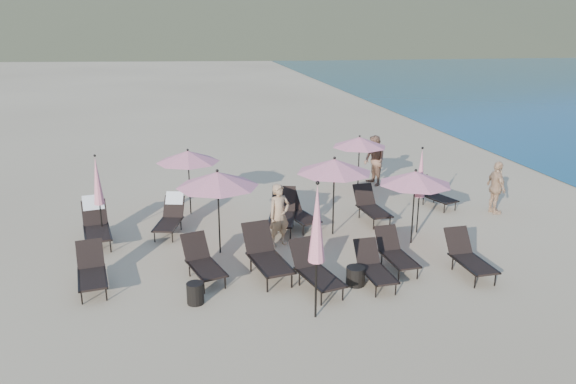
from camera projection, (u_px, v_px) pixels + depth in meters
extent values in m
plane|color=#D6BA8C|center=(356.00, 278.00, 13.12)|extent=(800.00, 800.00, 0.00)
cone|color=brown|center=(486.00, 3.00, 352.94)|extent=(280.00, 280.00, 32.00)
cube|color=black|center=(92.00, 279.00, 12.29)|extent=(0.77, 1.23, 0.05)
cube|color=black|center=(90.00, 254.00, 12.90)|extent=(0.66, 0.52, 0.59)
cylinder|color=black|center=(82.00, 298.00, 11.83)|extent=(0.03, 0.03, 0.32)
cylinder|color=black|center=(81.00, 278.00, 12.71)|extent=(0.03, 0.03, 0.32)
cylinder|color=black|center=(106.00, 294.00, 12.00)|extent=(0.03, 0.03, 0.32)
cylinder|color=black|center=(104.00, 275.00, 12.88)|extent=(0.03, 0.03, 0.32)
cube|color=black|center=(78.00, 280.00, 12.24)|extent=(0.25, 1.28, 0.04)
cube|color=black|center=(106.00, 276.00, 12.43)|extent=(0.25, 1.28, 0.04)
cube|color=black|center=(207.00, 269.00, 12.77)|extent=(0.90, 1.27, 0.05)
cube|color=black|center=(195.00, 246.00, 13.34)|extent=(0.70, 0.59, 0.59)
cylinder|color=black|center=(204.00, 287.00, 12.30)|extent=(0.03, 0.03, 0.33)
cylinder|color=black|center=(190.00, 270.00, 13.14)|extent=(0.03, 0.03, 0.33)
cylinder|color=black|center=(225.00, 282.00, 12.52)|extent=(0.03, 0.03, 0.33)
cylinder|color=black|center=(210.00, 266.00, 13.36)|extent=(0.03, 0.03, 0.33)
cube|color=black|center=(194.00, 271.00, 12.68)|extent=(0.41, 1.25, 0.04)
cube|color=black|center=(218.00, 266.00, 12.93)|extent=(0.41, 1.25, 0.04)
cube|color=black|center=(271.00, 264.00, 12.91)|extent=(0.93, 1.45, 0.06)
cube|color=black|center=(258.00, 237.00, 13.61)|extent=(0.78, 0.63, 0.69)
cylinder|color=black|center=(267.00, 284.00, 12.37)|extent=(0.04, 0.04, 0.38)
cylinder|color=black|center=(251.00, 264.00, 13.39)|extent=(0.04, 0.04, 0.38)
cylinder|color=black|center=(292.00, 280.00, 12.57)|extent=(0.04, 0.04, 0.38)
cylinder|color=black|center=(274.00, 260.00, 13.60)|extent=(0.04, 0.04, 0.38)
cube|color=black|center=(256.00, 265.00, 12.83)|extent=(0.33, 1.49, 0.04)
cube|color=black|center=(283.00, 260.00, 13.07)|extent=(0.33, 1.49, 0.04)
cube|color=black|center=(321.00, 278.00, 12.28)|extent=(0.90, 1.32, 0.05)
cube|color=black|center=(304.00, 253.00, 12.89)|extent=(0.72, 0.60, 0.62)
cylinder|color=black|center=(321.00, 298.00, 11.79)|extent=(0.04, 0.04, 0.34)
cylinder|color=black|center=(299.00, 278.00, 12.69)|extent=(0.04, 0.04, 0.34)
cylinder|color=black|center=(343.00, 293.00, 12.00)|extent=(0.04, 0.04, 0.34)
cylinder|color=black|center=(320.00, 274.00, 12.90)|extent=(0.04, 0.04, 0.34)
cube|color=black|center=(308.00, 280.00, 12.19)|extent=(0.37, 1.33, 0.04)
cube|color=black|center=(332.00, 275.00, 12.44)|extent=(0.37, 1.33, 0.04)
cube|color=black|center=(378.00, 274.00, 12.56)|extent=(0.61, 1.10, 0.04)
cube|color=black|center=(367.00, 251.00, 13.15)|extent=(0.57, 0.43, 0.55)
cylinder|color=black|center=(376.00, 291.00, 12.14)|extent=(0.03, 0.03, 0.30)
cylinder|color=black|center=(360.00, 273.00, 12.99)|extent=(0.03, 0.03, 0.30)
cylinder|color=black|center=(396.00, 289.00, 12.24)|extent=(0.03, 0.03, 0.30)
cylinder|color=black|center=(379.00, 271.00, 13.10)|extent=(0.03, 0.03, 0.30)
cube|color=black|center=(366.00, 275.00, 12.53)|extent=(0.10, 1.21, 0.04)
cube|color=black|center=(388.00, 272.00, 12.66)|extent=(0.10, 1.21, 0.04)
cube|color=black|center=(474.00, 264.00, 13.01)|extent=(0.65, 1.19, 0.05)
cube|color=black|center=(458.00, 241.00, 13.66)|extent=(0.62, 0.47, 0.60)
cylinder|color=black|center=(475.00, 281.00, 12.55)|extent=(0.04, 0.04, 0.33)
cylinder|color=black|center=(453.00, 263.00, 13.48)|extent=(0.04, 0.04, 0.33)
cylinder|color=black|center=(495.00, 279.00, 12.66)|extent=(0.04, 0.04, 0.33)
cylinder|color=black|center=(471.00, 261.00, 13.60)|extent=(0.04, 0.04, 0.33)
cube|color=black|center=(462.00, 264.00, 12.99)|extent=(0.09, 1.32, 0.04)
cube|color=black|center=(484.00, 262.00, 13.12)|extent=(0.09, 1.32, 0.04)
cube|color=black|center=(97.00, 234.00, 14.82)|extent=(0.87, 1.36, 0.05)
cube|color=black|center=(94.00, 213.00, 15.48)|extent=(0.73, 0.59, 0.65)
cylinder|color=black|center=(88.00, 249.00, 14.31)|extent=(0.04, 0.04, 0.36)
cylinder|color=black|center=(86.00, 234.00, 15.27)|extent=(0.04, 0.04, 0.36)
cylinder|color=black|center=(110.00, 246.00, 14.50)|extent=(0.04, 0.04, 0.36)
cylinder|color=black|center=(107.00, 232.00, 15.46)|extent=(0.04, 0.04, 0.36)
cube|color=black|center=(85.00, 234.00, 14.75)|extent=(0.30, 1.40, 0.04)
cube|color=black|center=(110.00, 231.00, 14.97)|extent=(0.30, 1.40, 0.04)
cube|color=white|center=(93.00, 203.00, 15.54)|extent=(0.61, 0.39, 0.39)
cube|color=black|center=(168.00, 225.00, 15.56)|extent=(0.84, 1.23, 0.05)
cube|color=black|center=(174.00, 207.00, 16.20)|extent=(0.67, 0.56, 0.58)
cylinder|color=black|center=(155.00, 237.00, 15.17)|extent=(0.03, 0.03, 0.32)
cylinder|color=black|center=(164.00, 224.00, 16.09)|extent=(0.03, 0.03, 0.32)
cylinder|color=black|center=(172.00, 237.00, 15.14)|extent=(0.03, 0.03, 0.32)
cylinder|color=black|center=(181.00, 225.00, 16.07)|extent=(0.03, 0.03, 0.32)
cube|color=black|center=(158.00, 224.00, 15.61)|extent=(0.35, 1.24, 0.04)
cube|color=black|center=(178.00, 224.00, 15.58)|extent=(0.35, 1.24, 0.04)
cube|color=white|center=(175.00, 198.00, 16.26)|extent=(0.56, 0.38, 0.35)
cube|color=black|center=(281.00, 220.00, 15.80)|extent=(1.01, 1.47, 0.06)
cube|color=black|center=(284.00, 199.00, 16.56)|extent=(0.80, 0.67, 0.69)
cylinder|color=black|center=(269.00, 233.00, 15.34)|extent=(0.04, 0.04, 0.38)
cylinder|color=black|center=(273.00, 219.00, 16.44)|extent=(0.04, 0.04, 0.38)
cylinder|color=black|center=(290.00, 234.00, 15.31)|extent=(0.04, 0.04, 0.38)
cylinder|color=black|center=(293.00, 219.00, 16.40)|extent=(0.04, 0.04, 0.38)
cube|color=black|center=(270.00, 218.00, 15.87)|extent=(0.43, 1.46, 0.04)
cube|color=black|center=(293.00, 219.00, 15.82)|extent=(0.43, 1.46, 0.04)
cube|color=black|center=(303.00, 218.00, 16.10)|extent=(0.91, 1.28, 0.05)
cube|color=black|center=(290.00, 201.00, 16.67)|extent=(0.70, 0.59, 0.60)
cylinder|color=black|center=(303.00, 230.00, 15.63)|extent=(0.03, 0.03, 0.33)
cylinder|color=black|center=(287.00, 219.00, 16.47)|extent=(0.03, 0.03, 0.33)
cylinder|color=black|center=(319.00, 227.00, 15.86)|extent=(0.03, 0.03, 0.33)
cylinder|color=black|center=(301.00, 217.00, 16.70)|extent=(0.03, 0.03, 0.33)
cube|color=black|center=(293.00, 218.00, 16.01)|extent=(0.41, 1.26, 0.04)
cube|color=black|center=(310.00, 215.00, 16.27)|extent=(0.41, 1.26, 0.04)
cube|color=black|center=(375.00, 212.00, 16.57)|extent=(0.73, 1.24, 0.05)
cube|color=black|center=(364.00, 195.00, 17.21)|extent=(0.66, 0.51, 0.61)
cylinder|color=black|center=(374.00, 224.00, 16.09)|extent=(0.04, 0.04, 0.34)
cylinder|color=black|center=(359.00, 213.00, 17.03)|extent=(0.04, 0.04, 0.34)
cylinder|color=black|center=(390.00, 222.00, 16.24)|extent=(0.04, 0.04, 0.34)
cylinder|color=black|center=(375.00, 211.00, 17.17)|extent=(0.04, 0.04, 0.34)
cube|color=black|center=(365.00, 212.00, 16.53)|extent=(0.17, 1.34, 0.04)
cube|color=black|center=(383.00, 210.00, 16.69)|extent=(0.17, 1.34, 0.04)
cube|color=black|center=(440.00, 198.00, 17.91)|extent=(0.89, 1.22, 0.05)
cube|color=black|center=(424.00, 185.00, 18.44)|extent=(0.67, 0.58, 0.56)
cylinder|color=black|center=(444.00, 208.00, 17.46)|extent=(0.03, 0.03, 0.31)
cylinder|color=black|center=(423.00, 200.00, 18.24)|extent=(0.03, 0.03, 0.31)
cylinder|color=black|center=(455.00, 206.00, 17.69)|extent=(0.03, 0.03, 0.31)
cylinder|color=black|center=(434.00, 198.00, 18.47)|extent=(0.03, 0.03, 0.31)
cube|color=black|center=(432.00, 199.00, 17.81)|extent=(0.44, 1.17, 0.04)
cube|color=black|center=(445.00, 196.00, 18.07)|extent=(0.44, 1.17, 0.04)
cube|color=black|center=(400.00, 260.00, 13.31)|extent=(0.64, 1.13, 0.05)
cube|color=black|center=(387.00, 238.00, 13.92)|extent=(0.59, 0.45, 0.57)
cylinder|color=black|center=(399.00, 275.00, 12.88)|extent=(0.03, 0.03, 0.31)
cylinder|color=black|center=(382.00, 259.00, 13.75)|extent=(0.03, 0.03, 0.31)
cylinder|color=black|center=(417.00, 273.00, 13.00)|extent=(0.03, 0.03, 0.31)
cylinder|color=black|center=(399.00, 257.00, 13.87)|extent=(0.03, 0.03, 0.31)
cube|color=black|center=(388.00, 260.00, 13.29)|extent=(0.12, 1.23, 0.04)
cube|color=black|center=(409.00, 257.00, 13.42)|extent=(0.12, 1.23, 0.04)
cylinder|color=black|center=(219.00, 215.00, 14.22)|extent=(0.04, 0.04, 2.08)
cone|color=pink|center=(217.00, 179.00, 13.94)|extent=(2.08, 2.08, 0.38)
sphere|color=black|center=(217.00, 171.00, 13.88)|extent=(0.08, 0.08, 0.08)
cylinder|color=black|center=(334.00, 199.00, 15.49)|extent=(0.04, 0.04, 2.08)
cone|color=pink|center=(334.00, 166.00, 15.22)|extent=(2.08, 2.08, 0.38)
sphere|color=black|center=(335.00, 158.00, 15.15)|extent=(0.08, 0.08, 0.08)
cylinder|color=black|center=(413.00, 209.00, 14.89)|extent=(0.04, 0.04, 1.92)
cone|color=pink|center=(415.00, 178.00, 14.63)|extent=(1.92, 1.92, 0.35)
sphere|color=black|center=(416.00, 170.00, 14.57)|extent=(0.07, 0.07, 0.07)
cylinder|color=black|center=(189.00, 184.00, 17.19)|extent=(0.04, 0.04, 1.92)
cone|color=pink|center=(188.00, 156.00, 16.94)|extent=(1.92, 1.92, 0.35)
sphere|color=black|center=(188.00, 150.00, 16.88)|extent=(0.07, 0.07, 0.07)
cylinder|color=black|center=(359.00, 166.00, 19.40)|extent=(0.04, 0.04, 1.88)
cone|color=pink|center=(359.00, 142.00, 19.15)|extent=(1.88, 1.88, 0.34)
sphere|color=black|center=(360.00, 136.00, 19.09)|extent=(0.07, 0.07, 0.07)
cylinder|color=black|center=(316.00, 289.00, 11.20)|extent=(0.04, 0.04, 1.23)
cone|color=pink|center=(317.00, 224.00, 10.79)|extent=(0.34, 0.34, 1.57)
sphere|color=black|center=(318.00, 183.00, 10.55)|extent=(0.08, 0.08, 0.08)
cylinder|color=black|center=(418.00, 215.00, 15.76)|extent=(0.04, 0.04, 1.06)
cone|color=pink|center=(421.00, 173.00, 15.40)|extent=(0.29, 0.29, 1.35)
sphere|color=black|center=(423.00, 148.00, 15.20)|extent=(0.07, 0.07, 0.07)
cylinder|color=black|center=(102.00, 222.00, 15.24)|extent=(0.04, 0.04, 1.03)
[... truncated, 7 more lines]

